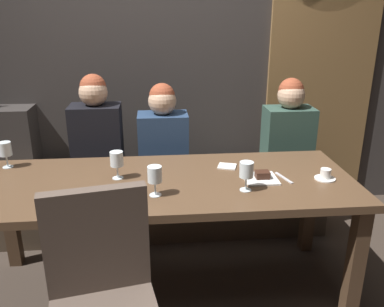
# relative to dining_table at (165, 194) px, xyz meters

# --- Properties ---
(ground) EXTENTS (9.00, 9.00, 0.00)m
(ground) POSITION_rel_dining_table_xyz_m (0.00, 0.00, -0.65)
(ground) COLOR #382D26
(back_wall_tiled) EXTENTS (6.00, 0.12, 3.00)m
(back_wall_tiled) POSITION_rel_dining_table_xyz_m (0.00, 1.22, 0.85)
(back_wall_tiled) COLOR #383330
(back_wall_tiled) RESTS_ON ground
(arched_door) EXTENTS (0.90, 0.05, 2.55)m
(arched_door) POSITION_rel_dining_table_xyz_m (1.35, 1.15, 0.71)
(arched_door) COLOR olive
(arched_door) RESTS_ON ground
(dining_table) EXTENTS (2.20, 0.84, 0.74)m
(dining_table) POSITION_rel_dining_table_xyz_m (0.00, 0.00, 0.00)
(dining_table) COLOR #493422
(dining_table) RESTS_ON ground
(banquette_bench) EXTENTS (2.50, 0.44, 0.45)m
(banquette_bench) POSITION_rel_dining_table_xyz_m (0.00, 0.70, -0.42)
(banquette_bench) COLOR #4A3C2E
(banquette_bench) RESTS_ON ground
(chair_near_side) EXTENTS (0.52, 0.52, 0.98)m
(chair_near_side) POSITION_rel_dining_table_xyz_m (-0.28, -0.72, -0.09)
(chair_near_side) COLOR brown
(chair_near_side) RESTS_ON ground
(diner_redhead) EXTENTS (0.36, 0.24, 0.80)m
(diner_redhead) POSITION_rel_dining_table_xyz_m (-0.47, 0.71, 0.17)
(diner_redhead) COLOR black
(diner_redhead) RESTS_ON banquette_bench
(diner_bearded) EXTENTS (0.36, 0.24, 0.73)m
(diner_bearded) POSITION_rel_dining_table_xyz_m (0.01, 0.68, 0.14)
(diner_bearded) COLOR navy
(diner_bearded) RESTS_ON banquette_bench
(diner_far_end) EXTENTS (0.36, 0.24, 0.75)m
(diner_far_end) POSITION_rel_dining_table_xyz_m (0.96, 0.70, 0.15)
(diner_far_end) COLOR #2D473D
(diner_far_end) RESTS_ON banquette_bench
(wine_glass_near_left) EXTENTS (0.08, 0.08, 0.16)m
(wine_glass_near_left) POSITION_rel_dining_table_xyz_m (-0.27, 0.05, 0.20)
(wine_glass_near_left) COLOR silver
(wine_glass_near_left) RESTS_ON dining_table
(wine_glass_center_back) EXTENTS (0.08, 0.08, 0.16)m
(wine_glass_center_back) POSITION_rel_dining_table_xyz_m (0.44, -0.18, 0.20)
(wine_glass_center_back) COLOR silver
(wine_glass_center_back) RESTS_ON dining_table
(wine_glass_end_right) EXTENTS (0.08, 0.08, 0.16)m
(wine_glass_end_right) POSITION_rel_dining_table_xyz_m (-0.05, -0.19, 0.20)
(wine_glass_end_right) COLOR silver
(wine_glass_end_right) RESTS_ON dining_table
(wine_glass_end_left) EXTENTS (0.08, 0.08, 0.16)m
(wine_glass_end_left) POSITION_rel_dining_table_xyz_m (-0.96, 0.29, 0.20)
(wine_glass_end_left) COLOR silver
(wine_glass_end_left) RESTS_ON dining_table
(espresso_cup) EXTENTS (0.12, 0.12, 0.06)m
(espresso_cup) POSITION_rel_dining_table_xyz_m (0.93, -0.07, 0.11)
(espresso_cup) COLOR white
(espresso_cup) RESTS_ON dining_table
(dessert_plate) EXTENTS (0.19, 0.19, 0.05)m
(dessert_plate) POSITION_rel_dining_table_xyz_m (0.56, -0.04, 0.10)
(dessert_plate) COLOR white
(dessert_plate) RESTS_ON dining_table
(fork_on_table) EXTENTS (0.06, 0.17, 0.01)m
(fork_on_table) POSITION_rel_dining_table_xyz_m (0.70, -0.03, 0.09)
(fork_on_table) COLOR silver
(fork_on_table) RESTS_ON dining_table
(folded_napkin) EXTENTS (0.14, 0.13, 0.01)m
(folded_napkin) POSITION_rel_dining_table_xyz_m (0.40, 0.17, 0.09)
(folded_napkin) COLOR silver
(folded_napkin) RESTS_ON dining_table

